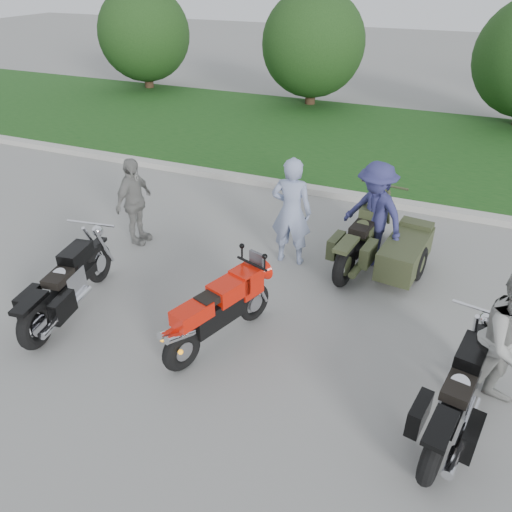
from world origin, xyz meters
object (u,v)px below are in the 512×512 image
at_px(person_stripe, 291,212).
at_px(cruiser_left, 65,288).
at_px(person_back, 134,202).
at_px(cruiser_sidecar, 387,247).
at_px(person_denim, 374,214).
at_px(sportbike_red, 217,311).
at_px(cruiser_right, 457,398).
at_px(person_grey, 512,344).

bearing_deg(person_stripe, cruiser_left, 41.85).
distance_m(cruiser_left, person_back, 2.41).
relative_size(cruiser_left, cruiser_sidecar, 0.95).
bearing_deg(person_back, person_denim, -75.18).
xyz_separation_m(person_stripe, person_denim, (1.32, 0.56, -0.04)).
height_order(cruiser_left, cruiser_sidecar, cruiser_sidecar).
bearing_deg(cruiser_sidecar, sportbike_red, -114.60).
distance_m(sportbike_red, cruiser_left, 2.44).
height_order(sportbike_red, cruiser_right, sportbike_red).
height_order(cruiser_sidecar, person_back, person_back).
bearing_deg(cruiser_right, person_back, 169.14).
height_order(cruiser_left, cruiser_right, same).
relative_size(sportbike_red, cruiser_right, 0.82).
height_order(sportbike_red, person_denim, person_denim).
bearing_deg(cruiser_right, cruiser_left, -169.28).
distance_m(cruiser_sidecar, person_denim, 0.61).
bearing_deg(cruiser_right, cruiser_sidecar, 124.09).
xyz_separation_m(cruiser_right, person_grey, (0.45, 0.58, 0.50)).
height_order(person_stripe, person_back, person_stripe).
height_order(person_stripe, person_grey, person_stripe).
distance_m(cruiser_left, person_stripe, 3.86).
xyz_separation_m(cruiser_left, cruiser_right, (5.59, -0.01, -0.00)).
relative_size(sportbike_red, person_stripe, 1.01).
distance_m(cruiser_left, person_grey, 6.09).
bearing_deg(sportbike_red, person_back, 162.13).
bearing_deg(person_back, cruiser_left, -170.11).
height_order(cruiser_right, person_back, person_back).
xyz_separation_m(cruiser_sidecar, person_stripe, (-1.64, -0.35, 0.52)).
xyz_separation_m(cruiser_left, person_denim, (3.90, 3.38, 0.46)).
distance_m(person_denim, person_back, 4.38).
distance_m(cruiser_right, cruiser_sidecar, 3.46).
height_order(cruiser_right, cruiser_sidecar, cruiser_sidecar).
bearing_deg(person_back, cruiser_sidecar, -78.59).
distance_m(person_stripe, person_back, 2.98).
bearing_deg(cruiser_sidecar, person_stripe, -160.71).
distance_m(cruiser_left, cruiser_right, 5.59).
bearing_deg(person_grey, cruiser_left, 143.68).
bearing_deg(sportbike_red, cruiser_left, -154.62).
bearing_deg(cruiser_sidecar, cruiser_left, -135.89).
relative_size(sportbike_red, person_denim, 1.05).
height_order(person_stripe, person_denim, person_stripe).
bearing_deg(cruiser_left, cruiser_right, -8.96).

